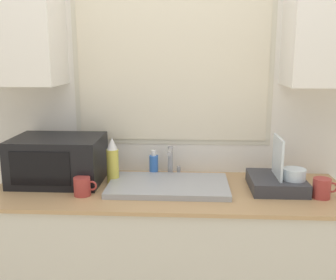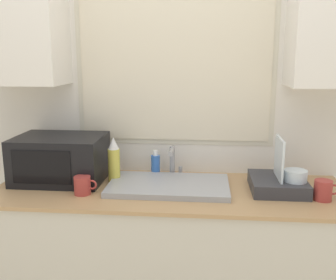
{
  "view_description": "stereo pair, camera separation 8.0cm",
  "coord_description": "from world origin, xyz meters",
  "px_view_note": "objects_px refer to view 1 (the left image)",
  "views": [
    {
      "loc": [
        0.1,
        -1.72,
        1.64
      ],
      "look_at": [
        -0.01,
        0.29,
        1.2
      ],
      "focal_mm": 42.0,
      "sensor_mm": 36.0,
      "label": 1
    },
    {
      "loc": [
        0.18,
        -1.71,
        1.64
      ],
      "look_at": [
        -0.01,
        0.29,
        1.2
      ],
      "focal_mm": 42.0,
      "sensor_mm": 36.0,
      "label": 2
    }
  ],
  "objects_px": {
    "spray_bottle": "(113,161)",
    "mug_near_sink": "(82,186)",
    "microwave": "(58,160)",
    "dish_rack": "(278,180)",
    "soap_bottle": "(154,165)",
    "faucet": "(171,159)"
  },
  "relations": [
    {
      "from": "mug_near_sink",
      "to": "faucet",
      "type": "bearing_deg",
      "value": 37.81
    },
    {
      "from": "soap_bottle",
      "to": "mug_near_sink",
      "type": "distance_m",
      "value": 0.49
    },
    {
      "from": "mug_near_sink",
      "to": "microwave",
      "type": "bearing_deg",
      "value": 132.16
    },
    {
      "from": "dish_rack",
      "to": "spray_bottle",
      "type": "xyz_separation_m",
      "value": [
        -0.92,
        0.06,
        0.07
      ]
    },
    {
      "from": "faucet",
      "to": "dish_rack",
      "type": "distance_m",
      "value": 0.63
    },
    {
      "from": "faucet",
      "to": "soap_bottle",
      "type": "xyz_separation_m",
      "value": [
        -0.11,
        0.01,
        -0.04
      ]
    },
    {
      "from": "spray_bottle",
      "to": "faucet",
      "type": "bearing_deg",
      "value": 21.52
    },
    {
      "from": "soap_bottle",
      "to": "mug_near_sink",
      "type": "bearing_deg",
      "value": -133.8
    },
    {
      "from": "dish_rack",
      "to": "soap_bottle",
      "type": "relative_size",
      "value": 2.04
    },
    {
      "from": "microwave",
      "to": "mug_near_sink",
      "type": "relative_size",
      "value": 4.1
    },
    {
      "from": "soap_bottle",
      "to": "faucet",
      "type": "bearing_deg",
      "value": -4.79
    },
    {
      "from": "dish_rack",
      "to": "soap_bottle",
      "type": "bearing_deg",
      "value": 163.88
    },
    {
      "from": "soap_bottle",
      "to": "mug_near_sink",
      "type": "xyz_separation_m",
      "value": [
        -0.34,
        -0.35,
        -0.02
      ]
    },
    {
      "from": "spray_bottle",
      "to": "soap_bottle",
      "type": "height_order",
      "value": "spray_bottle"
    },
    {
      "from": "faucet",
      "to": "spray_bottle",
      "type": "distance_m",
      "value": 0.35
    },
    {
      "from": "dish_rack",
      "to": "soap_bottle",
      "type": "xyz_separation_m",
      "value": [
        -0.7,
        0.2,
        0.02
      ]
    },
    {
      "from": "microwave",
      "to": "mug_near_sink",
      "type": "distance_m",
      "value": 0.3
    },
    {
      "from": "faucet",
      "to": "mug_near_sink",
      "type": "relative_size",
      "value": 1.5
    },
    {
      "from": "dish_rack",
      "to": "mug_near_sink",
      "type": "distance_m",
      "value": 1.05
    },
    {
      "from": "spray_bottle",
      "to": "mug_near_sink",
      "type": "relative_size",
      "value": 2.16
    },
    {
      "from": "microwave",
      "to": "soap_bottle",
      "type": "relative_size",
      "value": 3.14
    },
    {
      "from": "dish_rack",
      "to": "soap_bottle",
      "type": "distance_m",
      "value": 0.73
    }
  ]
}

